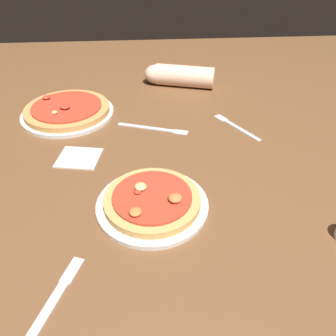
{
  "coord_description": "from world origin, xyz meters",
  "views": [
    {
      "loc": [
        -0.05,
        -0.71,
        0.56
      ],
      "look_at": [
        0.0,
        0.0,
        0.02
      ],
      "focal_mm": 36.41,
      "sensor_mm": 36.0,
      "label": 1
    }
  ],
  "objects_px": {
    "napkin_folded": "(79,157)",
    "diner_arm": "(177,75)",
    "knife_right": "(47,310)",
    "fork_spare": "(236,126)",
    "pizza_plate_far": "(67,111)",
    "fork_left": "(154,128)",
    "pizza_plate_near": "(152,202)"
  },
  "relations": [
    {
      "from": "pizza_plate_near",
      "to": "pizza_plate_far",
      "type": "bearing_deg",
      "value": 119.69
    },
    {
      "from": "napkin_folded",
      "to": "fork_spare",
      "type": "xyz_separation_m",
      "value": [
        0.49,
        0.14,
        -0.0
      ]
    },
    {
      "from": "pizza_plate_far",
      "to": "fork_left",
      "type": "relative_size",
      "value": 1.38
    },
    {
      "from": "knife_right",
      "to": "fork_spare",
      "type": "bearing_deg",
      "value": 51.66
    },
    {
      "from": "napkin_folded",
      "to": "diner_arm",
      "type": "relative_size",
      "value": 0.41
    },
    {
      "from": "knife_right",
      "to": "pizza_plate_near",
      "type": "bearing_deg",
      "value": 52.17
    },
    {
      "from": "napkin_folded",
      "to": "knife_right",
      "type": "relative_size",
      "value": 0.5
    },
    {
      "from": "pizza_plate_far",
      "to": "fork_spare",
      "type": "distance_m",
      "value": 0.57
    },
    {
      "from": "napkin_folded",
      "to": "knife_right",
      "type": "bearing_deg",
      "value": -89.22
    },
    {
      "from": "knife_right",
      "to": "diner_arm",
      "type": "relative_size",
      "value": 0.82
    },
    {
      "from": "pizza_plate_far",
      "to": "diner_arm",
      "type": "bearing_deg",
      "value": 29.32
    },
    {
      "from": "fork_spare",
      "to": "napkin_folded",
      "type": "bearing_deg",
      "value": -163.79
    },
    {
      "from": "pizza_plate_far",
      "to": "fork_spare",
      "type": "bearing_deg",
      "value": -12.41
    },
    {
      "from": "pizza_plate_near",
      "to": "knife_right",
      "type": "bearing_deg",
      "value": -127.83
    },
    {
      "from": "fork_left",
      "to": "fork_spare",
      "type": "bearing_deg",
      "value": -1.4
    },
    {
      "from": "napkin_folded",
      "to": "diner_arm",
      "type": "height_order",
      "value": "diner_arm"
    },
    {
      "from": "knife_right",
      "to": "fork_spare",
      "type": "distance_m",
      "value": 0.77
    },
    {
      "from": "pizza_plate_far",
      "to": "fork_spare",
      "type": "relative_size",
      "value": 1.72
    },
    {
      "from": "napkin_folded",
      "to": "fork_spare",
      "type": "bearing_deg",
      "value": 16.21
    },
    {
      "from": "napkin_folded",
      "to": "knife_right",
      "type": "distance_m",
      "value": 0.46
    },
    {
      "from": "pizza_plate_far",
      "to": "napkin_folded",
      "type": "bearing_deg",
      "value": -74.72
    },
    {
      "from": "knife_right",
      "to": "diner_arm",
      "type": "xyz_separation_m",
      "value": [
        0.32,
        0.95,
        0.04
      ]
    },
    {
      "from": "pizza_plate_far",
      "to": "napkin_folded",
      "type": "xyz_separation_m",
      "value": [
        0.07,
        -0.26,
        -0.01
      ]
    },
    {
      "from": "fork_left",
      "to": "knife_right",
      "type": "height_order",
      "value": "same"
    },
    {
      "from": "knife_right",
      "to": "napkin_folded",
      "type": "bearing_deg",
      "value": 90.78
    },
    {
      "from": "pizza_plate_near",
      "to": "knife_right",
      "type": "xyz_separation_m",
      "value": [
        -0.19,
        -0.25,
        -0.01
      ]
    },
    {
      "from": "pizza_plate_far",
      "to": "fork_left",
      "type": "distance_m",
      "value": 0.32
    },
    {
      "from": "napkin_folded",
      "to": "fork_left",
      "type": "height_order",
      "value": "napkin_folded"
    },
    {
      "from": "diner_arm",
      "to": "pizza_plate_near",
      "type": "bearing_deg",
      "value": -100.15
    },
    {
      "from": "fork_left",
      "to": "fork_spare",
      "type": "xyz_separation_m",
      "value": [
        0.27,
        -0.01,
        0.0
      ]
    },
    {
      "from": "pizza_plate_near",
      "to": "napkin_folded",
      "type": "relative_size",
      "value": 2.3
    },
    {
      "from": "napkin_folded",
      "to": "pizza_plate_far",
      "type": "bearing_deg",
      "value": 105.28
    }
  ]
}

